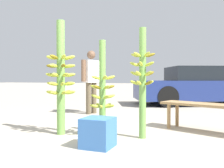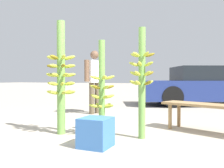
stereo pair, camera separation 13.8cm
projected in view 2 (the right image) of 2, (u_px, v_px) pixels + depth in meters
ground_plane at (91, 141)px, 3.41m from camera, size 80.00×80.00×0.00m
banana_stalk_left at (61, 77)px, 3.84m from camera, size 0.46×0.46×1.74m
banana_stalk_center at (102, 90)px, 3.63m from camera, size 0.39×0.38×1.41m
banana_stalk_right at (142, 79)px, 3.55m from camera, size 0.38×0.38×1.58m
vendor_person at (95, 77)px, 6.09m from camera, size 0.30×0.67×1.54m
market_bench at (210, 108)px, 3.89m from camera, size 1.59×0.95×0.46m
parked_car at (207, 86)px, 8.12m from camera, size 4.50×3.30×1.24m
produce_crate at (96, 132)px, 3.11m from camera, size 0.37×0.37×0.37m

